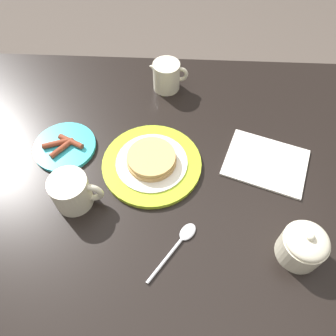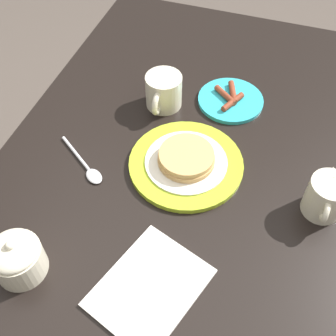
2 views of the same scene
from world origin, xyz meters
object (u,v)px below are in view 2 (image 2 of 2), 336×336
object	(u,v)px
creamer_pitcher	(326,196)
spoon	(87,168)
napkin	(150,287)
side_plate_bacon	(230,100)
pancake_plate	(186,163)
sugar_bowl	(17,257)

from	to	relation	value
creamer_pitcher	spoon	bearing A→B (deg)	-83.53
napkin	side_plate_bacon	bearing A→B (deg)	177.40
napkin	spoon	xyz separation A→B (m)	(-0.20, -0.21, 0.00)
side_plate_bacon	creamer_pitcher	world-z (taller)	creamer_pitcher
napkin	spoon	distance (m)	0.29
side_plate_bacon	napkin	xyz separation A→B (m)	(0.50, -0.02, -0.00)
pancake_plate	napkin	world-z (taller)	pancake_plate
side_plate_bacon	spoon	xyz separation A→B (m)	(0.30, -0.24, -0.00)
sugar_bowl	napkin	world-z (taller)	sugar_bowl
pancake_plate	napkin	xyz separation A→B (m)	(0.27, 0.02, -0.01)
side_plate_bacon	sugar_bowl	distance (m)	0.59
side_plate_bacon	creamer_pitcher	bearing A→B (deg)	44.02
pancake_plate	napkin	size ratio (longest dim) A/B	1.05
pancake_plate	creamer_pitcher	world-z (taller)	creamer_pitcher
side_plate_bacon	napkin	world-z (taller)	side_plate_bacon
sugar_bowl	napkin	size ratio (longest dim) A/B	0.39
spoon	pancake_plate	bearing A→B (deg)	109.99
pancake_plate	creamer_pitcher	size ratio (longest dim) A/B	2.12
side_plate_bacon	creamer_pitcher	size ratio (longest dim) A/B	1.37
side_plate_bacon	spoon	size ratio (longest dim) A/B	1.12
creamer_pitcher	spoon	size ratio (longest dim) A/B	0.82
creamer_pitcher	napkin	bearing A→B (deg)	-45.20
napkin	spoon	size ratio (longest dim) A/B	1.65
pancake_plate	spoon	world-z (taller)	pancake_plate
napkin	sugar_bowl	bearing A→B (deg)	-80.75
creamer_pitcher	napkin	world-z (taller)	creamer_pitcher
pancake_plate	sugar_bowl	world-z (taller)	sugar_bowl
pancake_plate	sugar_bowl	size ratio (longest dim) A/B	2.65
sugar_bowl	spoon	bearing A→B (deg)	177.31
side_plate_bacon	sugar_bowl	xyz separation A→B (m)	(0.54, -0.25, 0.03)
creamer_pitcher	spoon	distance (m)	0.48
napkin	spoon	bearing A→B (deg)	-133.68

